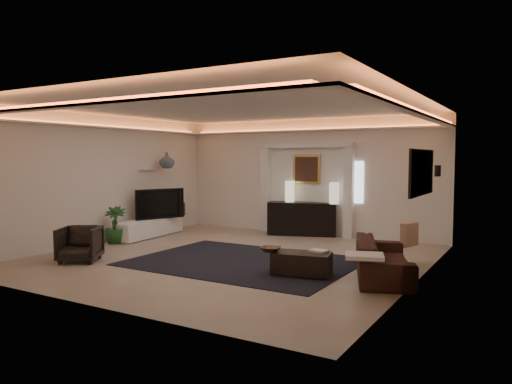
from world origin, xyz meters
The scene contains 33 objects.
floor centered at (0.00, 0.00, 0.00)m, with size 7.00×7.00×0.00m, color tan.
ceiling centered at (0.00, 0.00, 2.90)m, with size 7.00×7.00×0.00m, color white.
wall_back centered at (0.00, 3.50, 1.45)m, with size 7.00×7.00×0.00m, color silver.
wall_front centered at (0.00, -3.50, 1.45)m, with size 7.00×7.00×0.00m, color silver.
wall_left centered at (-3.50, 0.00, 1.45)m, with size 7.00×7.00×0.00m, color silver.
wall_right centered at (3.50, 0.00, 1.45)m, with size 7.00×7.00×0.00m, color silver.
cove_soffit centered at (0.00, 0.00, 2.62)m, with size 7.00×7.00×0.04m, color silver.
daylight_slit centered at (1.35, 3.48, 1.35)m, with size 0.25×0.03×1.00m, color white.
area_rug centered at (0.40, -0.20, 0.01)m, with size 4.00×3.00×0.01m, color black.
pilaster_left centered at (-1.15, 3.40, 1.10)m, with size 0.22×0.20×2.20m, color silver.
pilaster_right centered at (1.15, 3.40, 1.10)m, with size 0.22×0.20×2.20m, color silver.
alcove_header centered at (0.00, 3.40, 2.25)m, with size 2.52×0.20×0.12m, color silver.
painting_frame centered at (0.00, 3.47, 1.65)m, with size 0.74×0.04×0.74m, color tan.
painting_canvas centered at (0.00, 3.44, 1.65)m, with size 0.62×0.02×0.62m, color #4C2D1E.
art_panel_frame centered at (3.47, 0.30, 1.70)m, with size 0.04×1.64×0.74m, color black.
art_panel_gold centered at (3.44, 0.30, 1.70)m, with size 0.02×1.50×0.62m, color tan.
wall_sconce centered at (3.38, 2.20, 1.68)m, with size 0.12×0.12×0.22m, color black.
wall_niche centered at (-3.44, 1.40, 1.65)m, with size 0.10×0.55×0.04m, color silver.
console centered at (-0.01, 3.25, 0.40)m, with size 1.69×0.53×0.85m, color #2F2217.
lamp_left centered at (-0.36, 3.25, 1.09)m, with size 0.24×0.24×0.53m, color beige.
lamp_right centered at (0.83, 3.25, 1.09)m, with size 0.23×0.23×0.52m, color beige.
media_ledge centered at (-3.15, 1.09, 0.23)m, with size 0.54×2.18×0.41m, color white.
tv centered at (-3.10, 1.37, 0.82)m, with size 0.17×1.29×0.74m, color black.
figurine centered at (-2.96, 2.18, 0.64)m, with size 0.12×0.12×0.33m, color #352619.
ginger_jar centered at (-3.15, 1.80, 1.87)m, with size 0.39×0.39×0.41m, color slate.
plant centered at (-3.15, 0.00, 0.42)m, with size 0.47×0.47×0.84m, color #1E4D20.
sofa centered at (2.96, -0.01, 0.31)m, with size 0.82×2.09×0.61m, color black.
throw_blanket centered at (3.02, -1.17, 0.55)m, with size 0.53×0.43×0.06m, color beige.
throw_pillow centered at (3.11, 1.14, 0.55)m, with size 0.13×0.42×0.42m, color tan.
coffee_table centered at (1.78, -0.60, 0.20)m, with size 0.94×0.51×0.35m, color black.
bowl centered at (1.31, -0.81, 0.45)m, with size 0.34×0.34×0.08m, color #4A331D.
magazine centered at (2.00, -0.40, 0.42)m, with size 0.28×0.20×0.03m, color silver.
armchair centered at (-2.25, -1.73, 0.33)m, with size 0.70×0.72×0.66m, color #35231A.
Camera 1 is at (5.13, -7.78, 1.93)m, focal length 34.12 mm.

